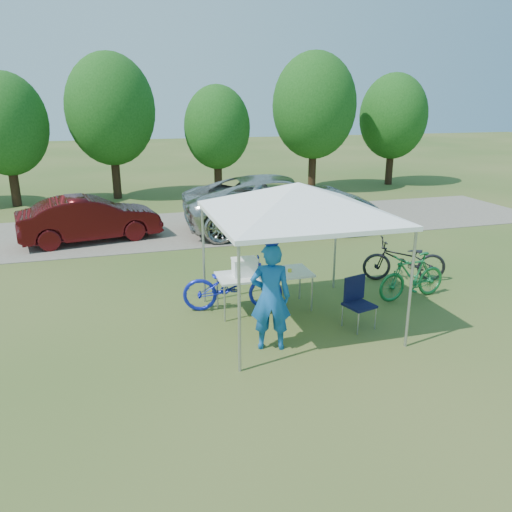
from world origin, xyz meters
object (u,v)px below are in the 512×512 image
Objects in this scene: folding_table at (264,275)px; folding_chair at (357,298)px; bike_green at (412,276)px; minivan at (282,203)px; sedan at (90,219)px; cooler at (245,267)px; cyclist at (271,297)px; bike_blue at (233,285)px; bike_dark at (405,260)px.

folding_table is 2.00× the size of folding_chair.
bike_green is 6.55m from minivan.
minivan is at bearing -103.52° from sedan.
bike_green is (3.25, -0.30, -0.24)m from folding_table.
cyclist is (0.02, -1.62, -0.02)m from cooler.
minivan is at bearing -16.21° from bike_blue.
folding_chair is at bearing -112.77° from bike_blue.
cooler is 0.24× the size of bike_blue.
cyclist is 0.29× the size of minivan.
bike_green is 0.26× the size of minivan.
bike_green is at bearing -4.68° from cooler.
cyclist is (-1.85, -0.41, 0.38)m from folding_chair.
bike_dark is 0.30× the size of minivan.
folding_table is 1.90m from folding_chair.
sedan is (-2.92, 6.32, 0.17)m from bike_blue.
folding_table is 0.98× the size of bike_dark.
sedan is at bearing -53.12° from cyclist.
folding_table is 3.79m from bike_dark.
cooler is 0.08× the size of minivan.
cyclist reaches higher than bike_blue.
bike_blue is 1.20× the size of bike_green.
sedan is at bearing 107.49° from folding_chair.
cooler reaches higher than bike_blue.
bike_blue is 0.49× the size of sedan.
folding_table is at bearing -102.16° from bike_green.
cyclist is at bearing -89.25° from cooler.
cooler is 4.22m from bike_dark.
folding_table is 1.14× the size of bike_green.
cooler is 6.85m from minivan.
cyclist is 1.12× the size of bike_green.
bike_green is at bearing -144.41° from cyclist.
folding_table is 6.69m from minivan.
cyclist reaches higher than sedan.
cooler is at bearing -180.00° from folding_table.
folding_chair is (1.46, -1.21, -0.18)m from folding_table.
bike_dark is 5.61m from minivan.
folding_chair is at bearing -157.64° from sedan.
folding_chair is 9.20m from sedan.
cyclist is at bearing -77.01° from bike_green.
cooler is 0.12× the size of sedan.
bike_blue reaches higher than folding_chair.
bike_dark is (0.47, 1.04, 0.01)m from bike_green.
bike_blue is 4.36m from bike_dark.
bike_blue reaches higher than bike_green.
cooler reaches higher than folding_table.
folding_table is 1.01× the size of cyclist.
sedan reaches higher than folding_chair.
sedan reaches higher than folding_table.
sedan is at bearing 91.07° from minivan.
cyclist is (-0.39, -1.62, 0.20)m from folding_table.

